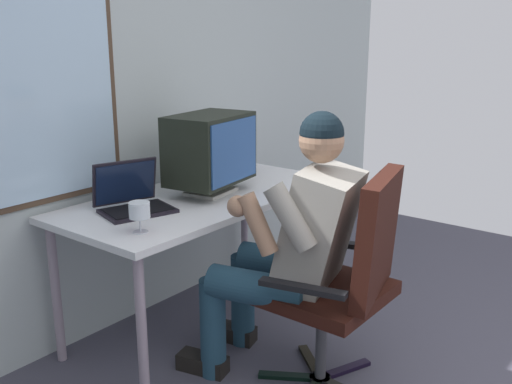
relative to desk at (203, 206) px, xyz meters
The scene contains 8 objects.
wall_rear 0.77m from the desk, 116.19° to the left, with size 5.45×0.08×2.55m.
desk is the anchor object (origin of this frame).
office_chair 0.90m from the desk, 93.63° to the right, with size 0.67×0.58×1.00m.
person_seated 0.64m from the desk, 100.24° to the right, with size 0.63×0.86×1.24m.
crt_monitor 0.30m from the desk, 11.37° to the right, with size 0.49×0.36×0.42m.
laptop 0.43m from the desk, 168.12° to the left, with size 0.38×0.35×0.23m.
wine_glass 0.65m from the desk, 161.74° to the right, with size 0.09×0.09×0.13m.
desk_speaker 0.60m from the desk, 15.63° to the left, with size 0.07×0.08×0.17m.
Camera 1 is at (-1.93, 0.05, 1.55)m, focal length 40.74 mm.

